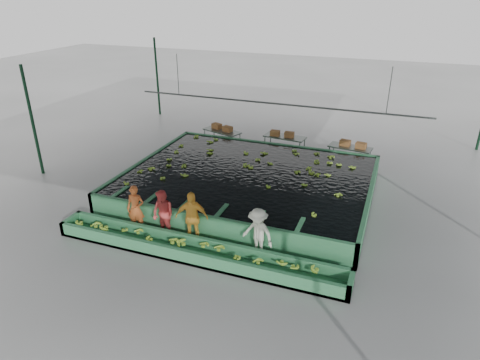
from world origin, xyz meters
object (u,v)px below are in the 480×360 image
at_px(packing_table_right, 349,156).
at_px(box_stack_mid, 282,136).
at_px(worker_b, 163,214).
at_px(box_stack_right, 353,147).
at_px(packing_table_left, 222,139).
at_px(packing_table_mid, 284,145).
at_px(worker_a, 136,209).
at_px(worker_d, 258,233).
at_px(sorting_trough, 195,251).
at_px(box_stack_left, 222,130).
at_px(flotation_tank, 248,183).
at_px(worker_c, 192,218).

height_order(packing_table_right, box_stack_mid, box_stack_mid).
distance_m(worker_b, box_stack_right, 10.41).
bearing_deg(box_stack_mid, packing_table_left, -176.89).
xyz_separation_m(packing_table_mid, packing_table_right, (3.35, -0.28, -0.02)).
bearing_deg(worker_a, worker_d, -12.45).
height_order(packing_table_left, box_stack_mid, box_stack_mid).
distance_m(sorting_trough, worker_a, 2.87).
xyz_separation_m(packing_table_left, box_stack_left, (-0.04, 0.09, 0.48)).
bearing_deg(box_stack_left, packing_table_right, -1.19).
distance_m(worker_a, box_stack_right, 11.01).
distance_m(sorting_trough, box_stack_left, 10.44).
bearing_deg(flotation_tank, sorting_trough, -90.00).
bearing_deg(flotation_tank, packing_table_left, 124.10).
bearing_deg(packing_table_mid, packing_table_left, -176.14).
distance_m(packing_table_right, box_stack_right, 0.48).
relative_size(box_stack_left, box_stack_mid, 1.03).
distance_m(worker_b, packing_table_left, 9.16).
xyz_separation_m(worker_c, box_stack_left, (-2.75, 9.10, 0.00)).
bearing_deg(flotation_tank, worker_d, -66.65).
bearing_deg(box_stack_left, packing_table_mid, 2.38).
bearing_deg(sorting_trough, worker_a, 163.40).
xyz_separation_m(worker_c, packing_table_mid, (0.70, 9.24, -0.47)).
bearing_deg(worker_b, packing_table_left, 116.31).
relative_size(packing_table_left, box_stack_right, 1.66).
height_order(worker_a, worker_b, worker_b).
relative_size(worker_b, packing_table_mid, 0.82).
xyz_separation_m(worker_b, packing_table_left, (-1.61, 9.01, -0.39)).
height_order(packing_table_left, box_stack_right, box_stack_right).
relative_size(sorting_trough, packing_table_mid, 4.73).
xyz_separation_m(box_stack_left, box_stack_mid, (3.31, 0.09, 0.01)).
height_order(sorting_trough, box_stack_mid, box_stack_mid).
relative_size(worker_a, packing_table_left, 0.83).
distance_m(packing_table_left, packing_table_right, 6.75).
height_order(worker_a, box_stack_right, worker_a).
bearing_deg(box_stack_right, worker_d, -101.40).
xyz_separation_m(worker_d, packing_table_mid, (-1.64, 9.24, -0.38)).
bearing_deg(worker_c, packing_table_right, 48.72).
relative_size(worker_a, box_stack_mid, 1.41).
relative_size(packing_table_mid, box_stack_right, 1.67).
bearing_deg(packing_table_right, box_stack_right, 15.76).
bearing_deg(packing_table_right, worker_c, -114.30).
bearing_deg(packing_table_left, box_stack_right, -0.21).
height_order(worker_a, worker_c, worker_c).
height_order(flotation_tank, packing_table_right, packing_table_right).
bearing_deg(worker_c, packing_table_mid, 68.69).
relative_size(worker_c, packing_table_mid, 0.90).
bearing_deg(worker_a, packing_table_mid, 60.13).
relative_size(sorting_trough, box_stack_mid, 8.18).
height_order(sorting_trough, worker_c, worker_c).
bearing_deg(packing_table_right, packing_table_mid, 175.14).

